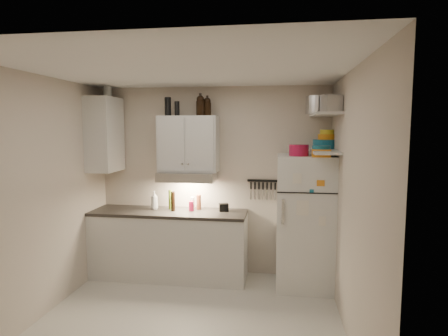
# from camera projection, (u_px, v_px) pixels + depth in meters

# --- Properties ---
(floor) EXTENTS (3.20, 3.00, 0.02)m
(floor) POSITION_uv_depth(u_px,v_px,m) (188.00, 325.00, 3.90)
(floor) COLOR beige
(floor) RESTS_ON ground
(ceiling) EXTENTS (3.20, 3.00, 0.02)m
(ceiling) POSITION_uv_depth(u_px,v_px,m) (185.00, 69.00, 3.62)
(ceiling) COLOR white
(ceiling) RESTS_ON ground
(back_wall) EXTENTS (3.20, 0.02, 2.60)m
(back_wall) POSITION_uv_depth(u_px,v_px,m) (213.00, 181.00, 5.24)
(back_wall) COLOR beige
(back_wall) RESTS_ON ground
(left_wall) EXTENTS (0.02, 3.00, 2.60)m
(left_wall) POSITION_uv_depth(u_px,v_px,m) (40.00, 197.00, 3.99)
(left_wall) COLOR beige
(left_wall) RESTS_ON ground
(right_wall) EXTENTS (0.02, 3.00, 2.60)m
(right_wall) POSITION_uv_depth(u_px,v_px,m) (353.00, 207.00, 3.52)
(right_wall) COLOR beige
(right_wall) RESTS_ON ground
(base_cabinet) EXTENTS (2.10, 0.60, 0.88)m
(base_cabinet) POSITION_uv_depth(u_px,v_px,m) (169.00, 245.00, 5.11)
(base_cabinet) COLOR silver
(base_cabinet) RESTS_ON floor
(countertop) EXTENTS (2.10, 0.62, 0.04)m
(countertop) POSITION_uv_depth(u_px,v_px,m) (169.00, 212.00, 5.06)
(countertop) COLOR #2B2825
(countertop) RESTS_ON base_cabinet
(upper_cabinet) EXTENTS (0.80, 0.33, 0.75)m
(upper_cabinet) POSITION_uv_depth(u_px,v_px,m) (189.00, 144.00, 5.06)
(upper_cabinet) COLOR silver
(upper_cabinet) RESTS_ON back_wall
(side_cabinet) EXTENTS (0.33, 0.55, 1.00)m
(side_cabinet) POSITION_uv_depth(u_px,v_px,m) (105.00, 134.00, 5.08)
(side_cabinet) COLOR silver
(side_cabinet) RESTS_ON left_wall
(range_hood) EXTENTS (0.76, 0.46, 0.12)m
(range_hood) POSITION_uv_depth(u_px,v_px,m) (188.00, 176.00, 5.04)
(range_hood) COLOR silver
(range_hood) RESTS_ON back_wall
(fridge) EXTENTS (0.70, 0.68, 1.70)m
(fridge) POSITION_uv_depth(u_px,v_px,m) (304.00, 222.00, 4.77)
(fridge) COLOR silver
(fridge) RESTS_ON floor
(shelf_hi) EXTENTS (0.30, 0.95, 0.03)m
(shelf_hi) POSITION_uv_depth(u_px,v_px,m) (325.00, 114.00, 4.46)
(shelf_hi) COLOR silver
(shelf_hi) RESTS_ON right_wall
(shelf_lo) EXTENTS (0.30, 0.95, 0.03)m
(shelf_lo) POSITION_uv_depth(u_px,v_px,m) (324.00, 151.00, 4.51)
(shelf_lo) COLOR silver
(shelf_lo) RESTS_ON right_wall
(knife_strip) EXTENTS (0.42, 0.02, 0.03)m
(knife_strip) POSITION_uv_depth(u_px,v_px,m) (263.00, 181.00, 5.11)
(knife_strip) COLOR black
(knife_strip) RESTS_ON back_wall
(dutch_oven) EXTENTS (0.28, 0.28, 0.14)m
(dutch_oven) POSITION_uv_depth(u_px,v_px,m) (299.00, 150.00, 4.56)
(dutch_oven) COLOR #9F1239
(dutch_oven) RESTS_ON fridge
(book_stack) EXTENTS (0.23, 0.28, 0.09)m
(book_stack) POSITION_uv_depth(u_px,v_px,m) (321.00, 153.00, 4.43)
(book_stack) COLOR orange
(book_stack) RESTS_ON fridge
(spice_jar) EXTENTS (0.06, 0.06, 0.10)m
(spice_jar) POSITION_uv_depth(u_px,v_px,m) (316.00, 151.00, 4.66)
(spice_jar) COLOR silver
(spice_jar) RESTS_ON fridge
(stock_pot) EXTENTS (0.33, 0.33, 0.22)m
(stock_pot) POSITION_uv_depth(u_px,v_px,m) (318.00, 105.00, 4.67)
(stock_pot) COLOR silver
(stock_pot) RESTS_ON shelf_hi
(tin_a) EXTENTS (0.23, 0.21, 0.21)m
(tin_a) POSITION_uv_depth(u_px,v_px,m) (331.00, 104.00, 4.33)
(tin_a) COLOR #AAAAAD
(tin_a) RESTS_ON shelf_hi
(tin_b) EXTENTS (0.22, 0.22, 0.18)m
(tin_b) POSITION_uv_depth(u_px,v_px,m) (332.00, 104.00, 4.11)
(tin_b) COLOR #AAAAAD
(tin_b) RESTS_ON shelf_hi
(bowl_teal) EXTENTS (0.29, 0.29, 0.11)m
(bowl_teal) POSITION_uv_depth(u_px,v_px,m) (324.00, 144.00, 4.79)
(bowl_teal) COLOR #176480
(bowl_teal) RESTS_ON shelf_lo
(bowl_orange) EXTENTS (0.23, 0.23, 0.07)m
(bowl_orange) POSITION_uv_depth(u_px,v_px,m) (327.00, 137.00, 4.80)
(bowl_orange) COLOR orange
(bowl_orange) RESTS_ON bowl_teal
(bowl_yellow) EXTENTS (0.18, 0.18, 0.06)m
(bowl_yellow) POSITION_uv_depth(u_px,v_px,m) (327.00, 132.00, 4.79)
(bowl_yellow) COLOR gold
(bowl_yellow) RESTS_ON bowl_orange
(plates) EXTENTS (0.25, 0.25, 0.05)m
(plates) POSITION_uv_depth(u_px,v_px,m) (321.00, 148.00, 4.44)
(plates) COLOR #176480
(plates) RESTS_ON shelf_lo
(growler_a) EXTENTS (0.13, 0.13, 0.27)m
(growler_a) POSITION_uv_depth(u_px,v_px,m) (200.00, 105.00, 4.92)
(growler_a) COLOR black
(growler_a) RESTS_ON upper_cabinet
(growler_b) EXTENTS (0.12, 0.12, 0.25)m
(growler_b) POSITION_uv_depth(u_px,v_px,m) (207.00, 106.00, 4.95)
(growler_b) COLOR black
(growler_b) RESTS_ON upper_cabinet
(thermos_a) EXTENTS (0.09, 0.09, 0.19)m
(thermos_a) POSITION_uv_depth(u_px,v_px,m) (177.00, 108.00, 4.96)
(thermos_a) COLOR black
(thermos_a) RESTS_ON upper_cabinet
(thermos_b) EXTENTS (0.10, 0.10, 0.25)m
(thermos_b) POSITION_uv_depth(u_px,v_px,m) (168.00, 107.00, 5.02)
(thermos_b) COLOR black
(thermos_b) RESTS_ON upper_cabinet
(side_jar) EXTENTS (0.13, 0.13, 0.15)m
(side_jar) POSITION_uv_depth(u_px,v_px,m) (107.00, 92.00, 5.09)
(side_jar) COLOR silver
(side_jar) RESTS_ON side_cabinet
(soap_bottle) EXTENTS (0.12, 0.12, 0.29)m
(soap_bottle) POSITION_uv_depth(u_px,v_px,m) (154.00, 199.00, 5.15)
(soap_bottle) COLOR silver
(soap_bottle) RESTS_ON countertop
(pepper_mill) EXTENTS (0.08, 0.08, 0.20)m
(pepper_mill) POSITION_uv_depth(u_px,v_px,m) (199.00, 202.00, 5.14)
(pepper_mill) COLOR brown
(pepper_mill) RESTS_ON countertop
(oil_bottle) EXTENTS (0.07, 0.07, 0.27)m
(oil_bottle) POSITION_uv_depth(u_px,v_px,m) (170.00, 200.00, 5.15)
(oil_bottle) COLOR #4E6719
(oil_bottle) RESTS_ON countertop
(vinegar_bottle) EXTENTS (0.06, 0.06, 0.27)m
(vinegar_bottle) POSITION_uv_depth(u_px,v_px,m) (173.00, 201.00, 5.05)
(vinegar_bottle) COLOR black
(vinegar_bottle) RESTS_ON countertop
(clear_bottle) EXTENTS (0.07, 0.07, 0.17)m
(clear_bottle) POSITION_uv_depth(u_px,v_px,m) (192.00, 203.00, 5.15)
(clear_bottle) COLOR silver
(clear_bottle) RESTS_ON countertop
(red_jar) EXTENTS (0.09, 0.09, 0.13)m
(red_jar) POSITION_uv_depth(u_px,v_px,m) (191.00, 206.00, 5.05)
(red_jar) COLOR #9F1239
(red_jar) RESTS_ON countertop
(caddy) EXTENTS (0.14, 0.12, 0.11)m
(caddy) POSITION_uv_depth(u_px,v_px,m) (224.00, 207.00, 5.04)
(caddy) COLOR black
(caddy) RESTS_ON countertop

